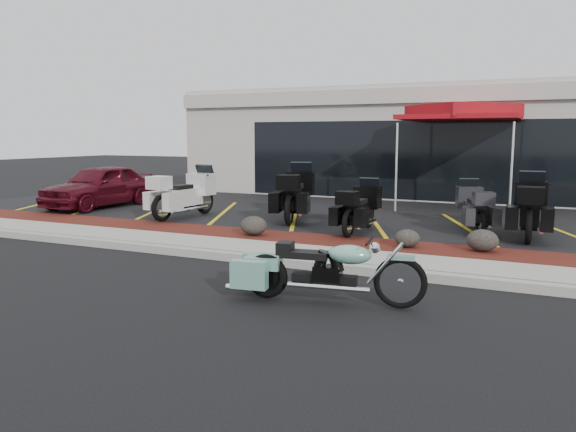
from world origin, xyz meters
The scene contains 18 objects.
ground centered at (0.00, 0.00, 0.00)m, with size 90.00×90.00×0.00m, color black.
curb centered at (0.00, 0.90, 0.07)m, with size 24.00×0.25×0.15m, color gray.
sidewalk centered at (0.00, 1.60, 0.07)m, with size 24.00×1.20×0.15m, color gray.
mulch_bed centered at (0.00, 2.80, 0.08)m, with size 24.00×1.20×0.16m, color #37130C.
upper_lot centered at (0.00, 8.20, 0.07)m, with size 26.00×9.60×0.15m, color black.
dealership_building centered at (0.00, 14.47, 2.01)m, with size 18.00×8.16×4.00m.
boulder_left centered at (-1.86, 2.63, 0.37)m, with size 0.59×0.49×0.42m, color black.
boulder_mid centered at (1.47, 2.71, 0.33)m, with size 0.49×0.41×0.35m, color black.
boulder_right centered at (2.83, 2.89, 0.37)m, with size 0.58×0.49×0.41m, color black.
hero_cruiser centered at (2.16, -0.75, 0.47)m, with size 2.67×0.68×0.94m, color #6FAE9B, non-canonical shape.
touring_white centered at (-4.72, 5.12, 0.83)m, with size 2.35×0.90×1.37m, color silver, non-canonical shape.
touring_black_front centered at (-2.18, 5.97, 0.88)m, with size 2.51×0.96×1.46m, color black, non-canonical shape.
touring_black_mid centered at (0.10, 4.72, 0.74)m, with size 2.03×0.78×1.18m, color black, non-canonical shape.
touring_grey centered at (2.18, 5.90, 0.73)m, with size 1.99×0.76×1.16m, color #2B2B30, non-canonical shape.
touring_black_rear centered at (3.56, 5.73, 0.84)m, with size 2.37×0.90×1.38m, color black, non-canonical shape.
parked_car centered at (-8.45, 5.08, 0.80)m, with size 1.53×3.80×1.30m, color #490A15.
traffic_cone centered at (-0.73, 8.10, 0.36)m, with size 0.29×0.29×0.42m, color #FF5808.
popup_canopy centered at (1.48, 9.41, 2.93)m, with size 3.42×3.42×3.05m.
Camera 1 is at (3.82, -7.95, 2.29)m, focal length 35.00 mm.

